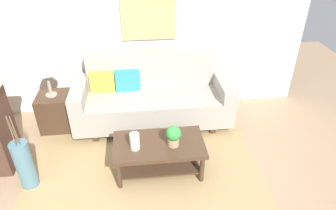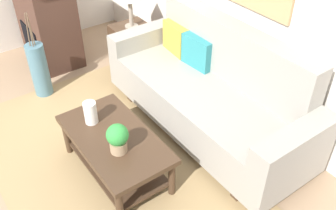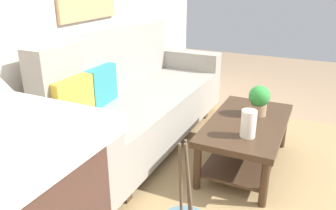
# 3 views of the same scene
# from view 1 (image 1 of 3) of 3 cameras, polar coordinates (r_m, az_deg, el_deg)

# --- Properties ---
(ground_plane) EXTENTS (9.25, 9.25, 0.00)m
(ground_plane) POSITION_cam_1_polar(r_m,az_deg,el_deg) (3.58, -4.22, -18.21)
(ground_plane) COLOR #9E7F60
(wall_back) EXTENTS (5.25, 0.10, 2.70)m
(wall_back) POSITION_cam_1_polar(r_m,az_deg,el_deg) (4.64, -6.20, 14.51)
(wall_back) COLOR silver
(wall_back) RESTS_ON ground_plane
(area_rug) EXTENTS (2.92, 1.83, 0.01)m
(area_rug) POSITION_cam_1_polar(r_m,az_deg,el_deg) (3.92, -4.58, -12.50)
(area_rug) COLOR #A38456
(area_rug) RESTS_ON ground_plane
(couch) EXTENTS (2.30, 0.84, 1.08)m
(couch) POSITION_cam_1_polar(r_m,az_deg,el_deg) (4.53, -2.92, 1.42)
(couch) COLOR gray
(couch) RESTS_ON ground_plane
(throw_pillow_mustard) EXTENTS (0.37, 0.15, 0.32)m
(throw_pillow_mustard) POSITION_cam_1_polar(r_m,az_deg,el_deg) (4.55, -12.26, 4.37)
(throw_pillow_mustard) COLOR gold
(throw_pillow_mustard) RESTS_ON couch
(throw_pillow_teal) EXTENTS (0.37, 0.15, 0.32)m
(throw_pillow_teal) POSITION_cam_1_polar(r_m,az_deg,el_deg) (4.52, -7.70, 4.67)
(throw_pillow_teal) COLOR teal
(throw_pillow_teal) RESTS_ON couch
(coffee_table) EXTENTS (1.10, 0.60, 0.43)m
(coffee_table) POSITION_cam_1_polar(r_m,az_deg,el_deg) (3.74, -1.74, -8.57)
(coffee_table) COLOR #422D1E
(coffee_table) RESTS_ON ground_plane
(tabletop_vase) EXTENTS (0.11, 0.11, 0.21)m
(tabletop_vase) POSITION_cam_1_polar(r_m,az_deg,el_deg) (3.54, -6.32, -6.84)
(tabletop_vase) COLOR white
(tabletop_vase) RESTS_ON coffee_table
(potted_plant_tabletop) EXTENTS (0.18, 0.18, 0.26)m
(potted_plant_tabletop) POSITION_cam_1_polar(r_m,az_deg,el_deg) (3.55, 1.02, -5.77)
(potted_plant_tabletop) COLOR tan
(potted_plant_tabletop) RESTS_ON coffee_table
(side_table) EXTENTS (0.44, 0.44, 0.56)m
(side_table) POSITION_cam_1_polar(r_m,az_deg,el_deg) (4.78, -20.50, -1.19)
(side_table) COLOR #422D1E
(side_table) RESTS_ON ground_plane
(table_lamp) EXTENTS (0.28, 0.28, 0.57)m
(table_lamp) POSITION_cam_1_polar(r_m,az_deg,el_deg) (4.45, -22.25, 6.49)
(table_lamp) COLOR gray
(table_lamp) RESTS_ON side_table
(floor_vase) EXTENTS (0.20, 0.20, 0.64)m
(floor_vase) POSITION_cam_1_polar(r_m,az_deg,el_deg) (3.91, -25.46, -10.20)
(floor_vase) COLOR slate
(floor_vase) RESTS_ON ground_plane
(floor_vase_branch_a) EXTENTS (0.03, 0.03, 0.36)m
(floor_vase_branch_a) POSITION_cam_1_polar(r_m,az_deg,el_deg) (3.61, -27.00, -4.32)
(floor_vase_branch_a) COLOR brown
(floor_vase_branch_a) RESTS_ON floor_vase
(floor_vase_branch_b) EXTENTS (0.04, 0.01, 0.36)m
(floor_vase_branch_b) POSITION_cam_1_polar(r_m,az_deg,el_deg) (3.64, -27.36, -4.17)
(floor_vase_branch_b) COLOR brown
(floor_vase_branch_b) RESTS_ON floor_vase
(floor_vase_branch_c) EXTENTS (0.03, 0.04, 0.36)m
(floor_vase_branch_c) POSITION_cam_1_polar(r_m,az_deg,el_deg) (3.61, -27.51, -4.49)
(floor_vase_branch_c) COLOR brown
(floor_vase_branch_c) RESTS_ON floor_vase
(framed_painting) EXTENTS (0.80, 0.03, 0.65)m
(framed_painting) POSITION_cam_1_polar(r_m,az_deg,el_deg) (4.53, -3.71, 16.11)
(framed_painting) COLOR tan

